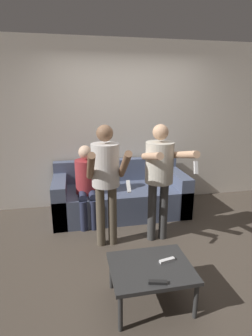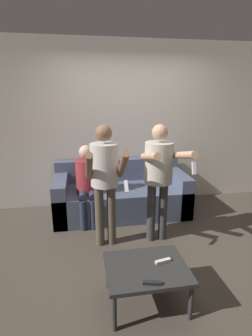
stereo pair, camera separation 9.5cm
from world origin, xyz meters
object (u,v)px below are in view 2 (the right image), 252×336
at_px(couch, 121,196).
at_px(remote_far, 163,261).
at_px(person_seated, 87,181).
at_px(person_standing_right, 159,170).
at_px(remote_near, 152,283).
at_px(person_standing_left, 105,174).
at_px(coffee_table, 147,271).

bearing_deg(couch, remote_far, -87.14).
bearing_deg(person_seated, couch, 22.07).
relative_size(couch, person_standing_right, 1.36).
height_order(person_standing_right, remote_far, person_standing_right).
xyz_separation_m(couch, remote_near, (-0.08, -2.16, 0.11)).
bearing_deg(remote_near, person_standing_left, 101.45).
bearing_deg(person_standing_left, couch, 69.85).
xyz_separation_m(person_seated, coffee_table, (0.47, -1.72, -0.30)).
xyz_separation_m(person_standing_right, remote_far, (-0.24, -0.99, -0.57)).
relative_size(person_standing_left, coffee_table, 2.09).
height_order(person_standing_right, remote_near, person_standing_right).
xyz_separation_m(person_standing_left, person_seated, (-0.20, 0.69, -0.31)).
distance_m(person_standing_right, person_seated, 1.16).
relative_size(coffee_table, remote_far, 4.73).
xyz_separation_m(person_standing_right, remote_near, (-0.41, -1.25, -0.57)).
distance_m(person_standing_right, remote_far, 1.16).
relative_size(couch, remote_far, 13.39).
relative_size(coffee_table, remote_near, 4.73).
height_order(couch, coffee_table, couch).
xyz_separation_m(coffee_table, remote_far, (0.16, 0.04, 0.05)).
relative_size(couch, coffee_table, 2.83).
xyz_separation_m(person_standing_right, person_seated, (-0.87, 0.70, -0.32)).
height_order(couch, person_standing_right, person_standing_right).
relative_size(remote_near, remote_far, 1.00).
bearing_deg(person_standing_left, remote_far, -66.62).
distance_m(coffee_table, remote_far, 0.18).
bearing_deg(remote_near, couch, 87.88).
bearing_deg(person_seated, coffee_table, -74.86).
relative_size(person_standing_left, remote_far, 9.89).
relative_size(couch, person_standing_left, 1.35).
bearing_deg(coffee_table, remote_far, 12.68).
xyz_separation_m(couch, person_standing_right, (0.33, -0.92, 0.68)).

